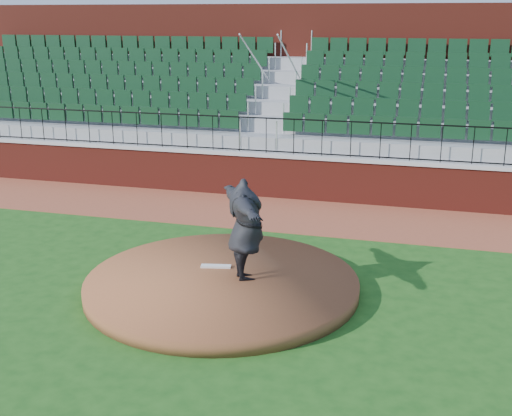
{
  "coord_description": "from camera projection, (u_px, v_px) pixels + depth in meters",
  "views": [
    {
      "loc": [
        3.41,
        -10.85,
        5.11
      ],
      "look_at": [
        0.0,
        1.5,
        1.3
      ],
      "focal_mm": 45.58,
      "sensor_mm": 36.0,
      "label": 1
    }
  ],
  "objects": [
    {
      "name": "pitcher",
      "position": [
        246.0,
        229.0,
        12.22
      ],
      "size": [
        1.78,
        2.45,
        1.98
      ],
      "primitive_type": "imported",
      "rotation": [
        0.0,
        0.0,
        2.09
      ],
      "color": "black",
      "rests_on": "pitchers_mound"
    },
    {
      "name": "warning_track",
      "position": [
        295.0,
        214.0,
        17.34
      ],
      "size": [
        34.0,
        3.2,
        0.01
      ],
      "primitive_type": "cube",
      "color": "brown",
      "rests_on": "ground"
    },
    {
      "name": "ground",
      "position": [
        235.0,
        295.0,
        12.35
      ],
      "size": [
        90.0,
        90.0,
        0.0
      ],
      "primitive_type": "plane",
      "color": "#1A4A15",
      "rests_on": "ground"
    },
    {
      "name": "concourse_wall",
      "position": [
        338.0,
        84.0,
        23.14
      ],
      "size": [
        34.0,
        0.5,
        5.5
      ],
      "primitive_type": "cube",
      "color": "maroon",
      "rests_on": "ground"
    },
    {
      "name": "wall_railing",
      "position": [
        308.0,
        137.0,
        18.31
      ],
      "size": [
        34.0,
        0.05,
        1.0
      ],
      "primitive_type": null,
      "color": "black",
      "rests_on": "wall_cap"
    },
    {
      "name": "wall_cap",
      "position": [
        307.0,
        157.0,
        18.47
      ],
      "size": [
        34.0,
        0.45,
        0.1
      ],
      "primitive_type": "cube",
      "color": "#B7B7B7",
      "rests_on": "field_wall"
    },
    {
      "name": "pitching_rubber",
      "position": [
        216.0,
        266.0,
        13.04
      ],
      "size": [
        0.62,
        0.27,
        0.04
      ],
      "primitive_type": "cube",
      "rotation": [
        0.0,
        0.0,
        0.2
      ],
      "color": "white",
      "rests_on": "pitchers_mound"
    },
    {
      "name": "pitchers_mound",
      "position": [
        222.0,
        284.0,
        12.56
      ],
      "size": [
        5.27,
        5.27,
        0.25
      ],
      "primitive_type": "cylinder",
      "color": "brown",
      "rests_on": "ground"
    },
    {
      "name": "field_wall",
      "position": [
        307.0,
        179.0,
        18.65
      ],
      "size": [
        34.0,
        0.35,
        1.2
      ],
      "primitive_type": "cube",
      "color": "maroon",
      "rests_on": "ground"
    },
    {
      "name": "seating_stands",
      "position": [
        325.0,
        107.0,
        20.68
      ],
      "size": [
        34.0,
        5.1,
        4.6
      ],
      "primitive_type": null,
      "color": "gray",
      "rests_on": "ground"
    }
  ]
}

